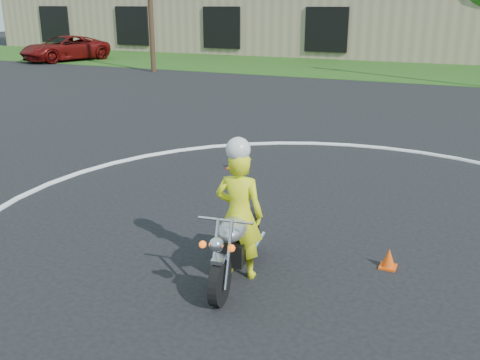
% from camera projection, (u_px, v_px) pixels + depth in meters
% --- Properties ---
extents(ground, '(120.00, 120.00, 0.00)m').
position_uv_depth(ground, '(251.00, 323.00, 6.47)').
color(ground, black).
rests_on(ground, ground).
extents(grass_strip, '(120.00, 10.00, 0.02)m').
position_uv_depth(grass_strip, '(440.00, 73.00, 29.86)').
color(grass_strip, '#1E4714').
rests_on(grass_strip, ground).
extents(course_markings, '(19.05, 19.05, 0.12)m').
position_uv_depth(course_markings, '(461.00, 224.00, 9.40)').
color(course_markings, silver).
rests_on(course_markings, ground).
extents(primary_motorcycle, '(0.73, 2.08, 1.09)m').
position_uv_depth(primary_motorcycle, '(236.00, 244.00, 7.36)').
color(primary_motorcycle, black).
rests_on(primary_motorcycle, ground).
extents(rider_primary_grp, '(0.72, 0.53, 2.03)m').
position_uv_depth(rider_primary_grp, '(239.00, 211.00, 7.34)').
color(rider_primary_grp, yellow).
rests_on(rider_primary_grp, ground).
extents(pickup_grp, '(4.42, 6.48, 1.65)m').
position_uv_depth(pickup_grp, '(65.00, 48.00, 36.08)').
color(pickup_grp, '#600B0A').
rests_on(pickup_grp, ground).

